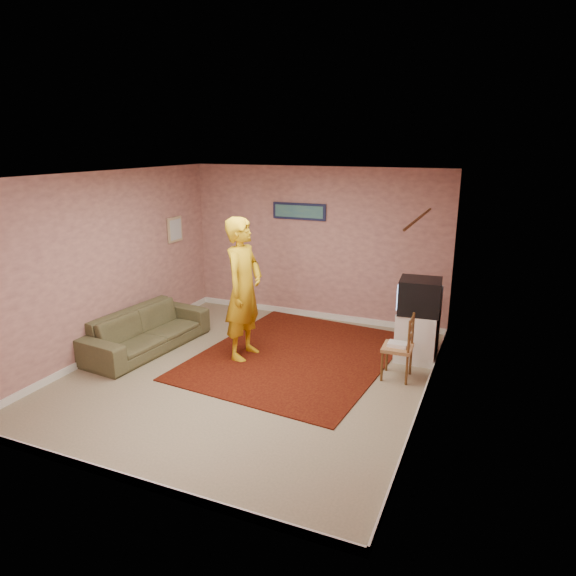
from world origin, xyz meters
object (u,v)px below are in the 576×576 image
at_px(tv_cabinet, 417,336).
at_px(chair_b, 398,340).
at_px(crt_tv, 419,296).
at_px(person, 243,289).
at_px(chair_a, 424,316).
at_px(sofa, 147,330).

bearing_deg(tv_cabinet, chair_b, -101.48).
xyz_separation_m(crt_tv, person, (-2.28, -0.83, 0.07)).
xyz_separation_m(tv_cabinet, chair_a, (0.05, 0.22, 0.24)).
height_order(tv_cabinet, chair_b, chair_b).
relative_size(tv_cabinet, chair_a, 1.32).
bearing_deg(chair_b, chair_a, 166.74).
height_order(tv_cabinet, person, person).
height_order(crt_tv, chair_b, crt_tv).
height_order(crt_tv, chair_a, crt_tv).
relative_size(chair_b, person, 0.23).
xyz_separation_m(crt_tv, chair_a, (0.05, 0.22, -0.35)).
xyz_separation_m(chair_a, chair_b, (-0.18, -0.91, -0.07)).
bearing_deg(person, chair_a, -64.22).
xyz_separation_m(crt_tv, chair_b, (-0.13, -0.69, -0.41)).
bearing_deg(person, crt_tv, -68.48).
bearing_deg(chair_b, tv_cabinet, 166.76).
bearing_deg(sofa, tv_cabinet, -67.04).
height_order(chair_b, sofa, chair_b).
xyz_separation_m(tv_cabinet, person, (-2.29, -0.83, 0.66)).
bearing_deg(crt_tv, chair_b, -106.05).
bearing_deg(chair_a, chair_b, -107.59).
bearing_deg(tv_cabinet, person, -159.95).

